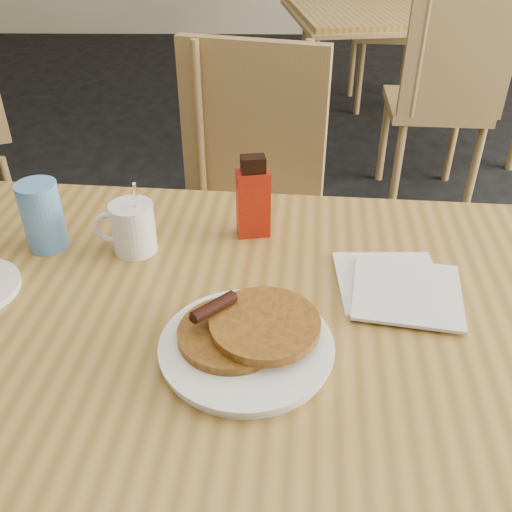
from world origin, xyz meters
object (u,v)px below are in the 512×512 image
at_px(main_table, 230,329).
at_px(chair_neighbor_near, 445,89).
at_px(chair_main_far, 252,186).
at_px(syrup_bottle, 253,199).
at_px(neighbor_table, 416,15).
at_px(blue_tumbler, 43,216).
at_px(coffee_mug, 132,227).
at_px(chair_neighbor_far, 387,10).
at_px(pancake_plate, 247,341).

height_order(main_table, chair_neighbor_near, chair_neighbor_near).
height_order(chair_main_far, syrup_bottle, chair_main_far).
xyz_separation_m(neighbor_table, blue_tumbler, (-1.19, -2.25, 0.11)).
height_order(coffee_mug, blue_tumbler, coffee_mug).
height_order(chair_main_far, chair_neighbor_far, chair_neighbor_far).
xyz_separation_m(neighbor_table, coffee_mug, (-1.03, -2.26, 0.09)).
bearing_deg(chair_neighbor_near, chair_neighbor_far, 93.69).
xyz_separation_m(chair_neighbor_far, syrup_bottle, (-0.81, -2.96, 0.24)).
distance_m(chair_main_far, chair_neighbor_far, 2.55).
bearing_deg(syrup_bottle, chair_neighbor_near, 52.27).
bearing_deg(chair_neighbor_near, blue_tumbler, -123.48).
height_order(neighbor_table, pancake_plate, pancake_plate).
xyz_separation_m(chair_neighbor_near, pancake_plate, (-0.80, -1.80, 0.21)).
height_order(chair_neighbor_near, pancake_plate, chair_neighbor_near).
relative_size(main_table, syrup_bottle, 8.07).
relative_size(chair_neighbor_far, chair_neighbor_near, 1.04).
distance_m(chair_main_far, syrup_bottle, 0.59).
bearing_deg(chair_main_far, syrup_bottle, -73.93).
bearing_deg(chair_neighbor_far, syrup_bottle, -100.82).
height_order(neighbor_table, syrup_bottle, syrup_bottle).
xyz_separation_m(syrup_bottle, blue_tumbler, (-0.39, -0.05, -0.01)).
relative_size(chair_main_far, chair_neighbor_far, 0.99).
bearing_deg(chair_neighbor_far, pancake_plate, -99.43).
relative_size(neighbor_table, coffee_mug, 9.25).
bearing_deg(coffee_mug, chair_main_far, 85.38).
relative_size(pancake_plate, syrup_bottle, 1.58).
relative_size(chair_neighbor_far, pancake_plate, 3.78).
distance_m(neighbor_table, chair_neighbor_far, 0.77).
bearing_deg(neighbor_table, coffee_mug, -114.39).
relative_size(main_table, chair_neighbor_far, 1.35).
distance_m(chair_main_far, coffee_mug, 0.67).
distance_m(chair_neighbor_near, syrup_bottle, 1.69).
distance_m(pancake_plate, syrup_bottle, 0.33).
bearing_deg(pancake_plate, chair_main_far, 90.61).
height_order(chair_neighbor_far, pancake_plate, chair_neighbor_far).
relative_size(chair_neighbor_near, blue_tumbler, 7.22).
distance_m(main_table, blue_tumbler, 0.41).
xyz_separation_m(main_table, neighbor_table, (0.84, 2.44, 0.00)).
bearing_deg(main_table, chair_main_far, 88.44).
bearing_deg(pancake_plate, chair_neighbor_far, 76.11).
bearing_deg(chair_main_far, neighbor_table, 78.49).
relative_size(pancake_plate, blue_tumbler, 1.98).
distance_m(main_table, pancake_plate, 0.11).
xyz_separation_m(chair_main_far, chair_neighbor_far, (0.82, 2.42, 0.01)).
xyz_separation_m(pancake_plate, coffee_mug, (-0.22, 0.27, 0.03)).
bearing_deg(blue_tumbler, coffee_mug, -3.76).
bearing_deg(syrup_bottle, chair_main_far, 82.01).
height_order(main_table, syrup_bottle, syrup_bottle).
height_order(chair_neighbor_near, coffee_mug, chair_neighbor_near).
bearing_deg(chair_neighbor_far, coffee_mug, -104.37).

